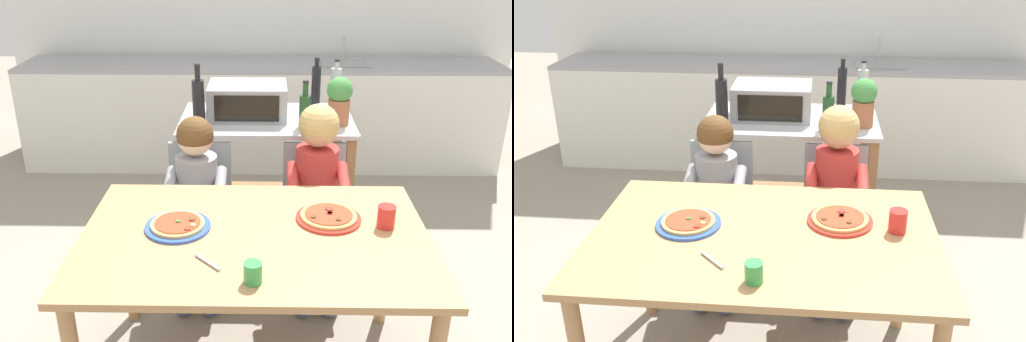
% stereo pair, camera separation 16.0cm
% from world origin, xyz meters
% --- Properties ---
extents(ground_plane, '(11.73, 11.73, 0.00)m').
position_xyz_m(ground_plane, '(0.00, 1.17, 0.00)').
color(ground_plane, gray).
extents(kitchen_counter, '(3.98, 0.60, 1.08)m').
position_xyz_m(kitchen_counter, '(0.00, 2.58, 0.44)').
color(kitchen_counter, silver).
rests_on(kitchen_counter, ground).
extents(kitchen_island_cart, '(1.02, 0.63, 0.86)m').
position_xyz_m(kitchen_island_cart, '(0.05, 1.17, 0.58)').
color(kitchen_island_cart, '#B7BABF').
rests_on(kitchen_island_cart, ground).
extents(toaster_oven, '(0.46, 0.34, 0.20)m').
position_xyz_m(toaster_oven, '(-0.07, 1.20, 0.96)').
color(toaster_oven, '#999BA0').
rests_on(toaster_oven, kitchen_island_cart).
extents(bottle_dark_olive_oil, '(0.06, 0.06, 0.27)m').
position_xyz_m(bottle_dark_olive_oil, '(0.26, 1.01, 0.97)').
color(bottle_dark_olive_oil, '#1E4723').
rests_on(bottle_dark_olive_oil, kitchen_island_cart).
extents(bottle_slim_sauce, '(0.07, 0.07, 0.32)m').
position_xyz_m(bottle_slim_sauce, '(0.47, 1.33, 1.00)').
color(bottle_slim_sauce, '#ADB7B2').
rests_on(bottle_slim_sauce, kitchen_island_cart).
extents(bottle_clear_vinegar, '(0.05, 0.05, 0.34)m').
position_xyz_m(bottle_clear_vinegar, '(0.34, 1.25, 1.02)').
color(bottle_clear_vinegar, black).
rests_on(bottle_clear_vinegar, kitchen_island_cart).
extents(bottle_brown_beer, '(0.07, 0.07, 0.37)m').
position_xyz_m(bottle_brown_beer, '(-0.33, 0.96, 1.01)').
color(bottle_brown_beer, black).
rests_on(bottle_brown_beer, kitchen_island_cart).
extents(potted_herb_plant, '(0.15, 0.15, 0.27)m').
position_xyz_m(potted_herb_plant, '(0.46, 1.06, 1.01)').
color(potted_herb_plant, '#9E5B3D').
rests_on(potted_herb_plant, kitchen_island_cart).
extents(dining_table, '(1.42, 0.94, 0.75)m').
position_xyz_m(dining_table, '(0.00, 0.00, 0.66)').
color(dining_table, '#AD7F51').
rests_on(dining_table, ground).
extents(dining_chair_left, '(0.36, 0.36, 0.81)m').
position_xyz_m(dining_chair_left, '(-0.32, 0.76, 0.48)').
color(dining_chair_left, gray).
rests_on(dining_chair_left, ground).
extents(dining_chair_right, '(0.36, 0.36, 0.81)m').
position_xyz_m(dining_chair_right, '(0.31, 0.77, 0.48)').
color(dining_chair_right, gray).
rests_on(dining_chair_right, ground).
extents(child_in_grey_shirt, '(0.32, 0.42, 1.00)m').
position_xyz_m(child_in_grey_shirt, '(-0.32, 0.64, 0.65)').
color(child_in_grey_shirt, '#424C6B').
rests_on(child_in_grey_shirt, ground).
extents(child_in_red_shirt, '(0.32, 0.42, 1.07)m').
position_xyz_m(child_in_red_shirt, '(0.31, 0.65, 0.70)').
color(child_in_red_shirt, '#424C6B').
rests_on(child_in_red_shirt, ground).
extents(pizza_plate_blue_rimmed, '(0.27, 0.27, 0.03)m').
position_xyz_m(pizza_plate_blue_rimmed, '(-0.32, 0.05, 0.76)').
color(pizza_plate_blue_rimmed, '#3356B7').
rests_on(pizza_plate_blue_rimmed, dining_table).
extents(pizza_plate_red_rimmed, '(0.28, 0.28, 0.03)m').
position_xyz_m(pizza_plate_red_rimmed, '(0.31, 0.13, 0.76)').
color(pizza_plate_red_rimmed, red).
rests_on(pizza_plate_red_rimmed, dining_table).
extents(drinking_cup_green, '(0.07, 0.07, 0.08)m').
position_xyz_m(drinking_cup_green, '(0.00, -0.33, 0.79)').
color(drinking_cup_green, green).
rests_on(drinking_cup_green, dining_table).
extents(drinking_cup_red, '(0.07, 0.07, 0.10)m').
position_xyz_m(drinking_cup_red, '(0.54, 0.07, 0.80)').
color(drinking_cup_red, red).
rests_on(drinking_cup_red, dining_table).
extents(serving_spoon, '(0.11, 0.11, 0.01)m').
position_xyz_m(serving_spoon, '(-0.17, -0.22, 0.75)').
color(serving_spoon, '#B7BABF').
rests_on(serving_spoon, dining_table).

